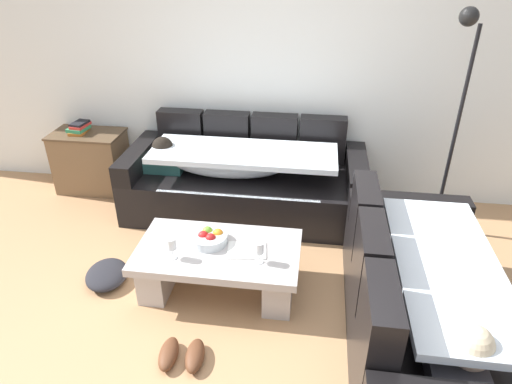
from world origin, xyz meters
TOP-DOWN VIEW (x-y plane):
  - ground_plane at (0.00, 0.00)m, footprint 14.00×14.00m
  - back_wall at (0.00, 2.15)m, footprint 9.00×0.10m
  - couch_along_wall at (-0.24, 1.62)m, footprint 2.26×0.92m
  - couch_near_window at (1.18, 0.08)m, footprint 0.92×1.95m
  - coffee_table at (-0.21, 0.44)m, footprint 1.20×0.68m
  - fruit_bowl at (-0.30, 0.51)m, footprint 0.28×0.28m
  - wine_glass_near_left at (-0.51, 0.29)m, footprint 0.07×0.07m
  - wine_glass_near_right at (0.11, 0.32)m, footprint 0.07×0.07m
  - open_magazine at (0.00, 0.44)m, footprint 0.30×0.24m
  - side_cabinet at (-1.89, 1.85)m, footprint 0.72×0.44m
  - book_stack_on_cabinet at (-1.95, 1.85)m, footprint 0.19×0.24m
  - floor_lamp at (1.54, 1.49)m, footprint 0.33×0.31m
  - pair_of_shoes at (-0.31, -0.26)m, footprint 0.31×0.29m
  - crumpled_garment at (-1.11, 0.40)m, footprint 0.41×0.47m

SIDE VIEW (x-z plane):
  - ground_plane at x=0.00m, z-range 0.00..0.00m
  - pair_of_shoes at x=-0.31m, z-range 0.00..0.09m
  - crumpled_garment at x=-1.11m, z-range 0.00..0.12m
  - coffee_table at x=-0.21m, z-range 0.05..0.43m
  - side_cabinet at x=-1.89m, z-range 0.00..0.64m
  - couch_along_wall at x=-0.24m, z-range -0.11..0.77m
  - couch_near_window at x=1.18m, z-range -0.10..0.78m
  - open_magazine at x=0.00m, z-range 0.38..0.39m
  - fruit_bowl at x=-0.30m, z-range 0.37..0.47m
  - wine_glass_near_left at x=-0.51m, z-range 0.41..0.58m
  - wine_glass_near_right at x=0.11m, z-range 0.41..0.58m
  - book_stack_on_cabinet at x=-1.95m, z-range 0.64..0.75m
  - floor_lamp at x=1.54m, z-range 0.14..2.09m
  - back_wall at x=0.00m, z-range 0.00..2.70m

